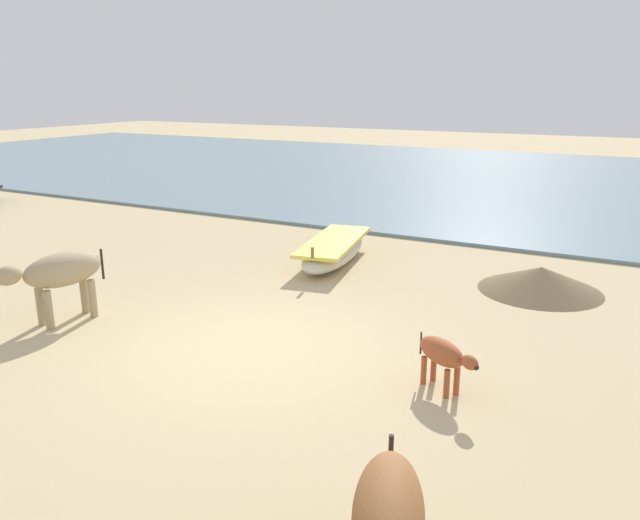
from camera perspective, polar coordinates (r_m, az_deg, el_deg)
name	(u,v)px	position (r m, az deg, el deg)	size (l,w,h in m)	color
ground	(249,347)	(8.44, -6.60, -7.98)	(80.00, 80.00, 0.00)	tan
sea_water	(508,180)	(23.69, 17.00, 7.07)	(60.00, 20.00, 0.08)	slate
fishing_boat_2	(334,250)	(12.26, 1.28, 0.97)	(1.46, 3.15, 0.64)	beige
cow_adult_dun	(60,273)	(9.76, -22.96, -1.11)	(0.73, 1.60, 1.06)	tan
calf_far_rust	(443,355)	(7.23, 11.33, -8.58)	(0.88, 0.65, 0.62)	#9E4C28
debris_pile_0	(541,279)	(11.16, 19.75, -1.67)	(2.08, 2.08, 0.42)	brown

